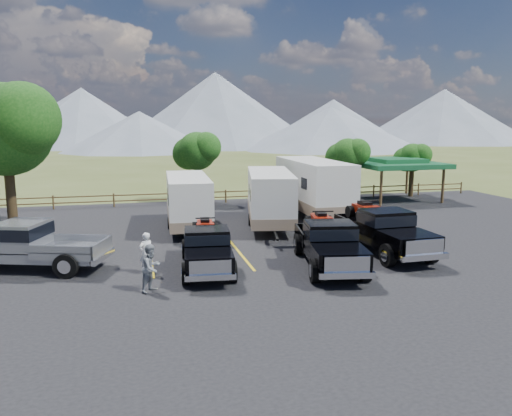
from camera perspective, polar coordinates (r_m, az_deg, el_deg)
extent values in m
plane|color=#454F21|center=(19.65, 6.46, -7.93)|extent=(320.00, 320.00, 0.00)
cube|color=black|center=(22.37, 3.79, -5.62)|extent=(44.00, 34.00, 0.04)
cube|color=gold|center=(22.34, -11.93, -5.78)|extent=(0.12, 5.50, 0.01)
cube|color=gold|center=(22.80, -1.79, -5.24)|extent=(0.12, 5.50, 0.01)
cube|color=gold|center=(23.92, 7.65, -4.60)|extent=(0.12, 5.50, 0.01)
cube|color=gold|center=(25.63, 16.02, -3.92)|extent=(0.12, 5.50, 0.01)
cylinder|color=black|center=(27.43, -26.18, 1.00)|extent=(0.48, 0.48, 4.48)
sphere|color=#124010|center=(27.18, -26.72, 8.02)|extent=(4.48, 4.48, 4.48)
sphere|color=#124010|center=(26.20, -25.12, 9.16)|extent=(3.52, 3.52, 3.52)
cylinder|color=black|center=(38.16, 10.36, 2.81)|extent=(0.39, 0.39, 2.80)
sphere|color=#124010|center=(37.96, 10.46, 5.96)|extent=(2.52, 2.52, 2.52)
sphere|color=#124010|center=(37.76, 11.50, 6.31)|extent=(1.98, 1.98, 1.98)
sphere|color=#124010|center=(38.13, 9.51, 5.73)|extent=(2.16, 2.16, 2.16)
cylinder|color=black|center=(41.84, 17.32, 2.94)|extent=(0.38, 0.38, 2.52)
sphere|color=#124010|center=(41.66, 17.45, 5.52)|extent=(2.24, 2.24, 2.24)
sphere|color=#124010|center=(41.56, 18.32, 5.79)|extent=(1.76, 1.76, 1.76)
sphere|color=#124010|center=(41.75, 16.66, 5.35)|extent=(1.92, 1.92, 1.92)
cylinder|color=black|center=(37.08, -6.68, 2.92)|extent=(0.41, 0.41, 3.08)
sphere|color=#124010|center=(36.87, -6.75, 6.48)|extent=(2.80, 2.80, 2.80)
sphere|color=#124010|center=(36.44, -5.72, 6.94)|extent=(2.20, 2.20, 2.20)
sphere|color=#124010|center=(37.26, -7.69, 6.19)|extent=(2.40, 2.40, 2.40)
cylinder|color=brown|center=(36.84, -22.16, 0.57)|extent=(0.12, 0.12, 1.00)
cylinder|color=brown|center=(36.47, -15.94, 0.84)|extent=(0.12, 0.12, 1.00)
cylinder|color=brown|center=(36.53, -9.66, 1.09)|extent=(0.12, 0.12, 1.00)
cylinder|color=brown|center=(37.03, -3.48, 1.33)|extent=(0.12, 0.12, 1.00)
cylinder|color=brown|center=(37.95, 2.47, 1.55)|extent=(0.12, 0.12, 1.00)
cylinder|color=brown|center=(39.25, 8.09, 1.74)|extent=(0.12, 0.12, 1.00)
cylinder|color=brown|center=(40.91, 13.30, 1.90)|extent=(0.12, 0.12, 1.00)
cylinder|color=brown|center=(42.87, 18.07, 2.03)|extent=(0.12, 0.12, 1.00)
cylinder|color=brown|center=(45.11, 22.39, 2.14)|extent=(0.12, 0.12, 1.00)
cube|color=brown|center=(37.44, -0.46, 1.37)|extent=(36.00, 0.06, 0.08)
cube|color=brown|center=(37.39, -0.47, 1.98)|extent=(36.00, 0.06, 0.08)
cylinder|color=brown|center=(36.60, 14.10, 2.22)|extent=(0.20, 0.20, 2.60)
cylinder|color=brown|center=(41.04, 10.84, 3.14)|extent=(0.20, 0.20, 2.60)
cylinder|color=brown|center=(39.18, 20.58, 2.37)|extent=(0.20, 0.20, 2.60)
cylinder|color=brown|center=(43.37, 16.87, 3.24)|extent=(0.20, 0.20, 2.60)
cube|color=#195A31|center=(39.82, 15.70, 4.85)|extent=(6.20, 6.20, 0.35)
cube|color=#195A31|center=(39.80, 15.72, 5.28)|extent=(3.50, 3.50, 0.35)
cone|color=slate|center=(130.03, -19.20, 9.78)|extent=(44.00, 44.00, 14.00)
cone|color=slate|center=(127.24, -4.65, 11.20)|extent=(52.00, 52.00, 18.00)
cone|color=slate|center=(142.40, 8.79, 9.77)|extent=(40.00, 40.00, 12.00)
cone|color=slate|center=(154.15, 20.61, 9.82)|extent=(50.00, 50.00, 15.00)
cone|color=slate|center=(104.55, -13.15, 8.53)|extent=(32.00, 32.00, 8.00)
cone|color=slate|center=(109.72, 8.50, 8.99)|extent=(40.00, 40.00, 9.00)
cube|color=black|center=(20.43, -5.62, -5.39)|extent=(2.23, 5.43, 0.33)
cube|color=black|center=(18.62, -5.39, -5.81)|extent=(1.94, 1.84, 0.46)
cube|color=black|center=(20.15, -5.64, -3.64)|extent=(1.88, 1.62, 0.93)
cube|color=black|center=(20.12, -5.64, -3.26)|extent=(1.92, 1.68, 0.42)
cube|color=black|center=(21.98, -5.83, -3.61)|extent=(2.00, 2.40, 0.51)
cube|color=silver|center=(17.72, -5.24, -6.78)|extent=(1.48, 0.22, 0.51)
cube|color=silver|center=(17.77, -5.21, -7.92)|extent=(1.83, 0.35, 0.20)
cube|color=silver|center=(23.14, -5.93, -3.72)|extent=(1.82, 0.33, 0.20)
cylinder|color=black|center=(18.69, -8.05, -7.43)|extent=(0.36, 0.86, 0.84)
cylinder|color=black|center=(18.77, -2.68, -7.27)|extent=(0.36, 0.86, 0.84)
cylinder|color=black|center=(22.23, -8.08, -4.63)|extent=(0.36, 0.86, 0.84)
cylinder|color=black|center=(22.29, -3.58, -4.51)|extent=(0.36, 0.86, 0.84)
cube|color=maroon|center=(21.84, -5.85, -2.02)|extent=(0.77, 1.27, 0.32)
cube|color=black|center=(21.80, -5.87, -1.42)|extent=(0.44, 0.73, 0.17)
cube|color=maroon|center=(21.33, -5.80, -2.05)|extent=(0.77, 0.40, 0.20)
cylinder|color=black|center=(21.35, -5.83, -1.15)|extent=(0.84, 0.14, 0.06)
cylinder|color=black|center=(21.37, -6.91, -2.81)|extent=(0.29, 0.54, 0.52)
cylinder|color=black|center=(21.40, -4.67, -2.75)|extent=(0.29, 0.54, 0.52)
cylinder|color=black|center=(22.37, -6.97, -2.24)|extent=(0.29, 0.54, 0.52)
cylinder|color=black|center=(22.40, -4.83, -2.19)|extent=(0.29, 0.54, 0.52)
cube|color=black|center=(20.89, 8.32, -4.94)|extent=(2.86, 6.07, 0.37)
cube|color=black|center=(18.95, 9.60, -5.33)|extent=(2.25, 2.15, 0.51)
cube|color=black|center=(20.60, 8.44, -3.04)|extent=(2.17, 1.90, 1.02)
cube|color=black|center=(20.57, 8.45, -2.62)|extent=(2.22, 1.97, 0.46)
cube|color=black|center=(22.57, 7.36, -3.06)|extent=(2.36, 2.76, 0.56)
cube|color=silver|center=(17.99, 10.36, -6.35)|extent=(1.63, 0.36, 0.56)
cube|color=silver|center=(18.04, 10.37, -7.59)|extent=(2.01, 0.53, 0.23)
cube|color=silver|center=(23.82, 6.77, -3.21)|extent=(2.00, 0.51, 0.23)
cylinder|color=black|center=(18.85, 6.72, -7.12)|extent=(0.46, 0.96, 0.92)
cylinder|color=black|center=(19.29, 12.39, -6.89)|extent=(0.46, 0.96, 0.92)
cylinder|color=black|center=(22.69, 4.85, -4.15)|extent=(0.46, 0.96, 0.92)
cylinder|color=black|center=(23.06, 9.59, -4.03)|extent=(0.46, 0.96, 0.92)
cube|color=maroon|center=(22.43, 7.40, -1.34)|extent=(0.94, 1.43, 0.36)
cube|color=black|center=(22.38, 7.41, -0.70)|extent=(0.54, 0.83, 0.18)
cube|color=maroon|center=(21.87, 7.69, -1.36)|extent=(0.87, 0.49, 0.23)
cylinder|color=black|center=(21.90, 7.66, -0.39)|extent=(0.92, 0.22, 0.06)
cylinder|color=black|center=(21.85, 6.48, -2.17)|extent=(0.36, 0.61, 0.57)
cylinder|color=black|center=(22.03, 8.84, -2.13)|extent=(0.36, 0.61, 0.57)
cylinder|color=black|center=(22.93, 5.98, -1.59)|extent=(0.36, 0.61, 0.57)
cylinder|color=black|center=(23.10, 8.23, -1.55)|extent=(0.36, 0.61, 0.57)
cube|color=black|center=(23.66, 14.39, -3.31)|extent=(2.14, 6.18, 0.39)
cube|color=black|center=(21.85, 17.11, -3.45)|extent=(2.11, 1.99, 0.54)
cube|color=black|center=(23.39, 14.63, -1.53)|extent=(2.06, 1.73, 1.07)
cube|color=black|center=(23.36, 14.64, -1.15)|extent=(2.11, 1.80, 0.48)
cube|color=black|center=(25.25, 12.25, -1.72)|extent=(2.13, 2.63, 0.59)
cube|color=silver|center=(20.98, 18.71, -4.24)|extent=(1.72, 0.13, 0.59)
cube|color=silver|center=(21.03, 18.74, -5.36)|extent=(2.11, 0.25, 0.24)
cube|color=silver|center=(26.44, 10.93, -1.95)|extent=(2.11, 0.23, 0.24)
cylinder|color=black|center=(21.42, 14.83, -5.24)|extent=(0.35, 0.98, 0.97)
cylinder|color=black|center=(22.49, 19.30, -4.75)|extent=(0.35, 0.98, 0.97)
cylinder|color=black|center=(25.07, 9.96, -2.86)|extent=(0.35, 0.98, 0.97)
cylinder|color=black|center=(25.99, 13.99, -2.56)|extent=(0.35, 0.98, 0.97)
cube|color=maroon|center=(25.12, 12.31, -0.09)|extent=(0.79, 1.42, 0.38)
cube|color=black|center=(25.07, 12.33, 0.51)|extent=(0.45, 0.82, 0.19)
cube|color=maroon|center=(24.58, 12.96, -0.08)|extent=(0.87, 0.40, 0.24)
cylinder|color=black|center=(24.62, 12.87, 0.83)|extent=(0.97, 0.09, 0.06)
cylinder|color=black|center=(24.42, 11.93, -0.88)|extent=(0.30, 0.61, 0.60)
cylinder|color=black|center=(24.87, 13.91, -0.76)|extent=(0.30, 0.61, 0.60)
cylinder|color=black|center=(25.45, 10.71, -0.40)|extent=(0.30, 0.61, 0.60)
cylinder|color=black|center=(25.89, 12.64, -0.30)|extent=(0.30, 0.61, 0.60)
cube|color=silver|center=(27.90, -7.79, 1.09)|extent=(2.52, 6.94, 2.46)
cube|color=#7E6A57|center=(28.06, -7.74, -0.84)|extent=(2.55, 6.97, 0.55)
cube|color=black|center=(26.14, -10.00, 0.99)|extent=(0.06, 0.82, 0.55)
cube|color=black|center=(26.26, -5.17, 1.14)|extent=(0.06, 0.82, 0.55)
cylinder|color=black|center=(28.38, -9.83, -1.71)|extent=(0.26, 0.65, 0.64)
cylinder|color=black|center=(28.49, -5.69, -1.57)|extent=(0.26, 0.65, 0.64)
cube|color=black|center=(23.99, -7.12, -3.44)|extent=(0.19, 1.64, 0.09)
cube|color=silver|center=(28.35, 1.60, 1.53)|extent=(3.73, 7.57, 2.61)
cube|color=#7E6A57|center=(28.51, 1.59, -0.49)|extent=(3.76, 7.61, 0.58)
cube|color=black|center=(26.46, -0.66, 1.51)|extent=(0.19, 0.86, 0.58)
cube|color=black|center=(26.63, 4.38, 1.53)|extent=(0.19, 0.86, 0.58)
cylinder|color=black|center=(28.83, -0.61, -1.34)|extent=(0.37, 0.71, 0.68)
cylinder|color=black|center=(28.98, 3.70, -1.31)|extent=(0.37, 0.71, 0.68)
cube|color=black|center=(24.19, 2.31, -3.19)|extent=(0.46, 1.73, 0.10)
cube|color=silver|center=(31.69, 6.56, 2.78)|extent=(2.69, 8.20, 2.94)
cube|color=#7E6A57|center=(31.85, 6.52, 0.74)|extent=(2.71, 8.24, 0.65)
cube|color=black|center=(29.31, 5.50, 2.81)|extent=(0.03, 0.98, 0.65)
cube|color=black|center=(30.26, 10.24, 2.92)|extent=(0.03, 0.98, 0.65)
cylinder|color=black|center=(31.85, 4.22, -0.22)|extent=(0.28, 0.77, 0.76)
cylinder|color=black|center=(32.67, 8.33, -0.04)|extent=(0.28, 0.77, 0.76)
cube|color=black|center=(27.29, 10.11, -1.70)|extent=(0.15, 1.96, 0.11)
cube|color=gray|center=(22.34, -24.74, -4.71)|extent=(6.39, 3.79, 0.38)
cube|color=gray|center=(22.24, -25.17, -2.77)|extent=(2.21, 2.43, 1.07)
cube|color=black|center=(22.21, -25.20, -2.37)|extent=(2.29, 2.49, 0.48)
cube|color=gray|center=(21.40, -20.30, -4.21)|extent=(3.08, 2.76, 0.59)
cube|color=silver|center=(20.99, -17.05, -5.31)|extent=(0.83, 2.04, 0.23)
cylinder|color=black|center=(22.33, -18.70, -4.83)|extent=(1.01, 0.61, 0.96)
cylinder|color=black|center=(20.57, -20.90, -6.21)|extent=(1.01, 0.61, 0.96)
imported|color=white|center=(20.21, -12.45, -5.04)|extent=(0.72, 0.64, 1.66)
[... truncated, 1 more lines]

